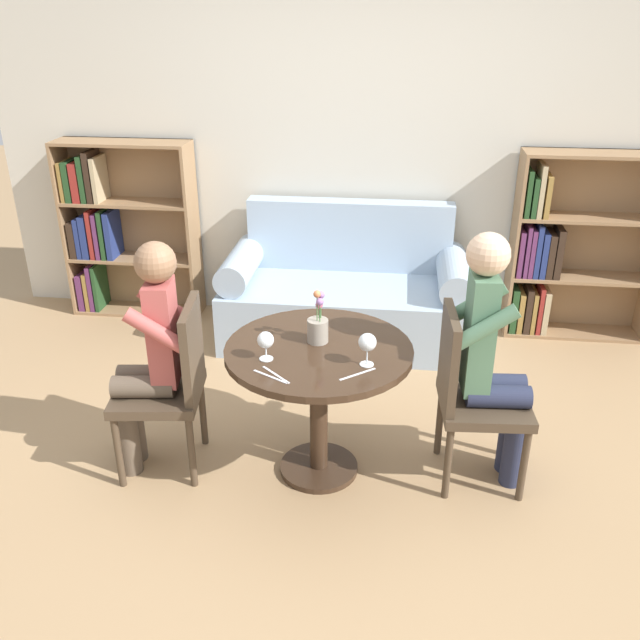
# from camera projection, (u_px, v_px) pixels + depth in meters

# --- Properties ---
(ground_plane) EXTENTS (16.00, 16.00, 0.00)m
(ground_plane) POSITION_uv_depth(u_px,v_px,m) (319.00, 469.00, 3.50)
(ground_plane) COLOR tan
(back_wall) EXTENTS (5.20, 0.05, 2.70)m
(back_wall) POSITION_uv_depth(u_px,v_px,m) (353.00, 135.00, 4.71)
(back_wall) COLOR beige
(back_wall) RESTS_ON ground_plane
(round_table) EXTENTS (0.90, 0.90, 0.71)m
(round_table) POSITION_uv_depth(u_px,v_px,m) (319.00, 375.00, 3.26)
(round_table) COLOR #382619
(round_table) RESTS_ON ground_plane
(couch) EXTENTS (1.68, 0.80, 0.92)m
(couch) POSITION_uv_depth(u_px,v_px,m) (346.00, 296.00, 4.77)
(couch) COLOR #9EB2C6
(couch) RESTS_ON ground_plane
(bookshelf_left) EXTENTS (0.97, 0.28, 1.30)m
(bookshelf_left) POSITION_uv_depth(u_px,v_px,m) (116.00, 228.00, 5.05)
(bookshelf_left) COLOR #93704C
(bookshelf_left) RESTS_ON ground_plane
(bookshelf_right) EXTENTS (0.97, 0.28, 1.30)m
(bookshelf_right) POSITION_uv_depth(u_px,v_px,m) (563.00, 252.00, 4.72)
(bookshelf_right) COLOR #93704C
(bookshelf_right) RESTS_ON ground_plane
(chair_left) EXTENTS (0.47, 0.47, 0.90)m
(chair_left) POSITION_uv_depth(u_px,v_px,m) (171.00, 381.00, 3.34)
(chair_left) COLOR #473828
(chair_left) RESTS_ON ground_plane
(chair_right) EXTENTS (0.45, 0.45, 0.90)m
(chair_right) POSITION_uv_depth(u_px,v_px,m) (470.00, 391.00, 3.25)
(chair_right) COLOR #473828
(chair_right) RESTS_ON ground_plane
(person_left) EXTENTS (0.44, 0.37, 1.22)m
(person_left) POSITION_uv_depth(u_px,v_px,m) (149.00, 356.00, 3.27)
(person_left) COLOR brown
(person_left) RESTS_ON ground_plane
(person_right) EXTENTS (0.43, 0.36, 1.29)m
(person_right) POSITION_uv_depth(u_px,v_px,m) (493.00, 358.00, 3.17)
(person_right) COLOR #282D47
(person_right) RESTS_ON ground_plane
(wine_glass_left) EXTENTS (0.08, 0.08, 0.14)m
(wine_glass_left) POSITION_uv_depth(u_px,v_px,m) (266.00, 341.00, 3.05)
(wine_glass_left) COLOR white
(wine_glass_left) RESTS_ON round_table
(wine_glass_right) EXTENTS (0.08, 0.08, 0.15)m
(wine_glass_right) POSITION_uv_depth(u_px,v_px,m) (367.00, 343.00, 2.99)
(wine_glass_right) COLOR white
(wine_glass_right) RESTS_ON round_table
(flower_vase) EXTENTS (0.10, 0.10, 0.27)m
(flower_vase) POSITION_uv_depth(u_px,v_px,m) (318.00, 326.00, 3.22)
(flower_vase) COLOR #9E9384
(flower_vase) RESTS_ON round_table
(knife_left_setting) EXTENTS (0.17, 0.10, 0.00)m
(knife_left_setting) POSITION_uv_depth(u_px,v_px,m) (270.00, 377.00, 2.94)
(knife_left_setting) COLOR silver
(knife_left_setting) RESTS_ON round_table
(fork_left_setting) EXTENTS (0.15, 0.13, 0.00)m
(fork_left_setting) POSITION_uv_depth(u_px,v_px,m) (358.00, 374.00, 2.96)
(fork_left_setting) COLOR silver
(fork_left_setting) RESTS_ON round_table
(knife_right_setting) EXTENTS (0.15, 0.14, 0.00)m
(knife_right_setting) POSITION_uv_depth(u_px,v_px,m) (276.00, 375.00, 2.96)
(knife_right_setting) COLOR silver
(knife_right_setting) RESTS_ON round_table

